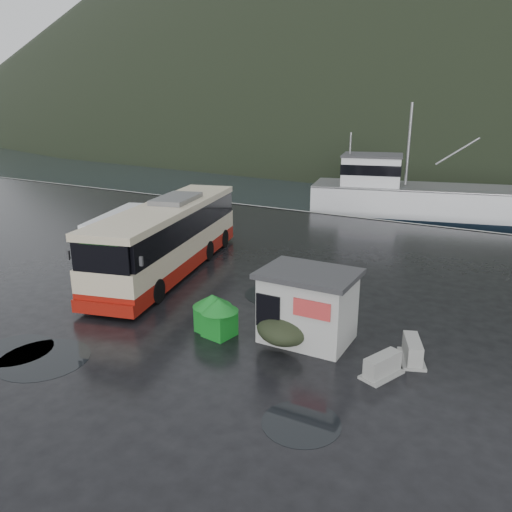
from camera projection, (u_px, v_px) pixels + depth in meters
The scene contains 13 objects.
ground at pixel (202, 304), 21.45m from camera, with size 160.00×160.00×0.00m, color black.
harbor_water at pixel (489, 143), 112.61m from camera, with size 300.00×180.00×0.02m, color black.
quay_edge at pixel (357, 217), 38.03m from camera, with size 160.00×0.60×1.50m, color #999993.
coach_bus at pixel (171, 270), 25.94m from camera, with size 3.24×13.12×3.71m, color beige, non-canonical shape.
white_van at pixel (128, 263), 27.14m from camera, with size 2.26×6.58×2.75m, color white, non-canonical shape.
waste_bin_left at pixel (220, 336), 18.57m from camera, with size 1.04×1.04×1.44m, color #167F23, non-canonical shape.
waste_bin_right at pixel (213, 331), 18.93m from camera, with size 1.07×1.07×1.49m, color #167F23, non-canonical shape.
dome_tent at pixel (287, 338), 18.39m from camera, with size 2.24×3.13×1.23m, color #28311D, non-canonical shape.
ticket_kiosk at pixel (307, 339), 18.28m from camera, with size 3.37×2.55×2.63m, color beige, non-canonical shape.
jersey_barrier_a at pixel (381, 376), 15.81m from camera, with size 0.73×1.46×0.73m, color #999993, non-canonical shape.
jersey_barrier_b at pixel (411, 360), 16.77m from camera, with size 0.76×1.52×0.76m, color #999993, non-canonical shape.
fishing_trawler at pixel (439, 209), 41.26m from camera, with size 24.36×5.35×9.74m, color white, non-canonical shape.
puddles at pixel (168, 337), 18.43m from camera, with size 12.78×12.51×0.01m.
Camera 1 is at (11.95, -16.10, 8.23)m, focal length 35.00 mm.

